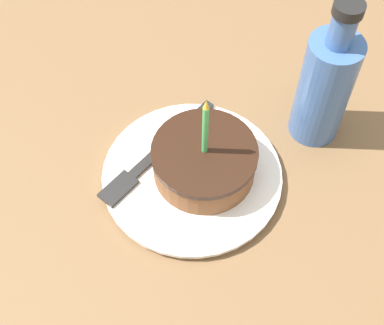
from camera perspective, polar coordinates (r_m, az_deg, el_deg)
The scene contains 5 objects.
ground_plane at distance 0.67m, azimuth 1.37°, elevation -1.34°, with size 2.40×2.40×0.04m.
plate at distance 0.63m, azimuth -0.00°, elevation -1.38°, with size 0.21×0.21×0.01m.
cake_slice at distance 0.61m, azimuth 1.34°, elevation 0.19°, with size 0.12×0.12×0.13m.
fork at distance 0.64m, azimuth -4.22°, elevation 0.62°, with size 0.12×0.17×0.00m.
bottle at distance 0.64m, azimuth 14.01°, elevation 7.95°, with size 0.06×0.06×0.20m.
Camera 1 is at (-0.03, 0.36, 0.54)m, focal length 50.00 mm.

